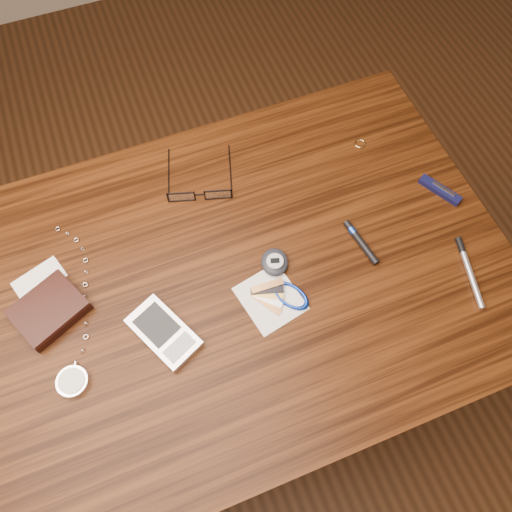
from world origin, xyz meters
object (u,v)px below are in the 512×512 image
object	(u,v)px
pocket_watch	(73,376)
notepad_keys	(280,296)
pda_phone	(164,332)
desk	(237,296)
silver_pen	(468,267)
pedometer	(275,262)
wallet_and_card	(49,309)
eyeglasses	(200,193)
pocket_knife	(440,190)

from	to	relation	value
pocket_watch	notepad_keys	xyz separation A→B (m)	(0.37, 0.01, -0.00)
pocket_watch	pda_phone	distance (m)	0.16
desk	pda_phone	size ratio (longest dim) A/B	7.00
desk	pocket_watch	world-z (taller)	pocket_watch
desk	silver_pen	world-z (taller)	silver_pen
pedometer	silver_pen	distance (m)	0.35
desk	wallet_and_card	world-z (taller)	wallet_and_card
silver_pen	desk	bearing A→B (deg)	160.53
pda_phone	silver_pen	distance (m)	0.55
notepad_keys	eyeglasses	bearing A→B (deg)	104.22
pocket_knife	silver_pen	bearing A→B (deg)	-103.38
desk	pda_phone	distance (m)	0.20
pedometer	wallet_and_card	bearing A→B (deg)	171.87
wallet_and_card	notepad_keys	size ratio (longest dim) A/B	1.32
eyeglasses	pocket_knife	size ratio (longest dim) A/B	1.85
wallet_and_card	eyeglasses	distance (m)	0.34
eyeglasses	pda_phone	size ratio (longest dim) A/B	1.12
eyeglasses	silver_pen	size ratio (longest dim) A/B	1.16
pocket_knife	pedometer	bearing A→B (deg)	-175.35
pda_phone	notepad_keys	world-z (taller)	pda_phone
pda_phone	pedometer	world-z (taller)	pedometer
pocket_watch	pocket_knife	world-z (taller)	pocket_watch
pocket_knife	desk	bearing A→B (deg)	-177.02
notepad_keys	pocket_knife	size ratio (longest dim) A/B	1.53
notepad_keys	silver_pen	world-z (taller)	same
pocket_watch	notepad_keys	world-z (taller)	pocket_watch
pocket_watch	pedometer	xyz separation A→B (m)	(0.38, 0.07, 0.00)
wallet_and_card	pocket_watch	size ratio (longest dim) A/B	0.53
pedometer	pocket_knife	distance (m)	0.36
eyeglasses	notepad_keys	distance (m)	0.26
desk	pocket_watch	xyz separation A→B (m)	(-0.31, -0.08, 0.11)
desk	notepad_keys	distance (m)	0.14
notepad_keys	silver_pen	bearing A→B (deg)	-11.74
desk	notepad_keys	xyz separation A→B (m)	(0.06, -0.07, 0.11)
pedometer	eyeglasses	bearing A→B (deg)	112.73
wallet_and_card	pocket_knife	size ratio (longest dim) A/B	2.02
wallet_and_card	pocket_knife	xyz separation A→B (m)	(0.76, -0.03, -0.01)
wallet_and_card	silver_pen	distance (m)	0.75
wallet_and_card	pda_phone	distance (m)	0.21
pocket_watch	notepad_keys	bearing A→B (deg)	1.10
wallet_and_card	pocket_knife	world-z (taller)	wallet_and_card
wallet_and_card	eyeglasses	size ratio (longest dim) A/B	1.09
pda_phone	pedometer	distance (m)	0.23
pedometer	silver_pen	size ratio (longest dim) A/B	0.49
eyeglasses	notepad_keys	xyz separation A→B (m)	(0.06, -0.25, -0.01)
desk	wallet_and_card	distance (m)	0.35
eyeglasses	pedometer	size ratio (longest dim) A/B	2.34
wallet_and_card	pocket_knife	bearing A→B (deg)	-2.06
pda_phone	pedometer	xyz separation A→B (m)	(0.23, 0.05, 0.00)
pda_phone	silver_pen	xyz separation A→B (m)	(0.55, -0.08, -0.00)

